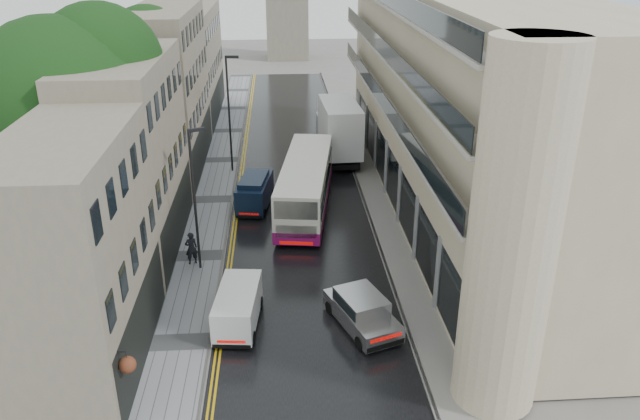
{
  "coord_description": "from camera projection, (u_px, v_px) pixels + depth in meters",
  "views": [
    {
      "loc": [
        -1.2,
        -12.79,
        16.98
      ],
      "look_at": [
        0.93,
        18.0,
        3.29
      ],
      "focal_mm": 35.0,
      "sensor_mm": 36.0,
      "label": 1
    }
  ],
  "objects": [
    {
      "name": "lamp_post_near",
      "position": [
        195.0,
        202.0,
        32.82
      ],
      "size": [
        0.89,
        0.52,
        7.88
      ],
      "primitive_type": null,
      "rotation": [
        0.0,
        0.0,
        0.39
      ],
      "color": "black",
      "rests_on": "left_sidewalk"
    },
    {
      "name": "modern_block",
      "position": [
        456.0,
        103.0,
        40.14
      ],
      "size": [
        8.0,
        40.0,
        14.0
      ],
      "primitive_type": null,
      "color": "beige",
      "rests_on": "ground"
    },
    {
      "name": "tree_near",
      "position": [
        67.0,
        139.0,
        33.26
      ],
      "size": [
        10.56,
        10.56,
        13.89
      ],
      "primitive_type": null,
      "color": "black",
      "rests_on": "ground"
    },
    {
      "name": "tree_far",
      "position": [
        126.0,
        95.0,
        45.42
      ],
      "size": [
        9.24,
        9.24,
        12.46
      ],
      "primitive_type": null,
      "color": "black",
      "rests_on": "ground"
    },
    {
      "name": "right_sidewalk",
      "position": [
        374.0,
        196.0,
        44.01
      ],
      "size": [
        1.8,
        85.0,
        0.12
      ],
      "primitive_type": "cube",
      "color": "slate",
      "rests_on": "ground"
    },
    {
      "name": "pedestrian",
      "position": [
        191.0,
        248.0,
        34.47
      ],
      "size": [
        0.81,
        0.67,
        1.91
      ],
      "primitive_type": "imported",
      "rotation": [
        0.0,
        0.0,
        3.5
      ],
      "color": "black",
      "rests_on": "left_sidewalk"
    },
    {
      "name": "white_van",
      "position": [
        215.0,
        325.0,
        27.84
      ],
      "size": [
        2.22,
        4.37,
        1.9
      ],
      "primitive_type": null,
      "rotation": [
        0.0,
        0.0,
        -0.1
      ],
      "color": "white",
      "rests_on": "road"
    },
    {
      "name": "left_sidewalk",
      "position": [
        213.0,
        200.0,
        43.31
      ],
      "size": [
        2.7,
        85.0,
        0.12
      ],
      "primitive_type": "cube",
      "color": "gray",
      "rests_on": "ground"
    },
    {
      "name": "navy_van",
      "position": [
        237.0,
        200.0,
        40.47
      ],
      "size": [
        2.53,
        4.84,
        2.35
      ],
      "primitive_type": null,
      "rotation": [
        0.0,
        0.0,
        -0.15
      ],
      "color": "black",
      "rests_on": "road"
    },
    {
      "name": "silver_hatchback",
      "position": [
        361.0,
        334.0,
        27.45
      ],
      "size": [
        3.41,
        4.92,
        1.69
      ],
      "primitive_type": null,
      "rotation": [
        0.0,
        0.0,
        0.35
      ],
      "color": "#9D9CA0",
      "rests_on": "road"
    },
    {
      "name": "white_lorry",
      "position": [
        326.0,
        138.0,
        48.62
      ],
      "size": [
        3.2,
        9.28,
        4.81
      ],
      "primitive_type": null,
      "rotation": [
        0.0,
        0.0,
        0.05
      ],
      "color": "white",
      "rests_on": "road"
    },
    {
      "name": "old_shop_row",
      "position": [
        158.0,
        108.0,
        42.95
      ],
      "size": [
        4.5,
        56.0,
        12.0
      ],
      "primitive_type": null,
      "color": "gray",
      "rests_on": "ground"
    },
    {
      "name": "road",
      "position": [
        298.0,
        198.0,
        43.69
      ],
      "size": [
        9.0,
        85.0,
        0.02
      ],
      "primitive_type": "cube",
      "color": "black",
      "rests_on": "ground"
    },
    {
      "name": "cream_bus",
      "position": [
        280.0,
        205.0,
        38.35
      ],
      "size": [
        4.48,
        12.57,
        3.36
      ],
      "primitive_type": null,
      "rotation": [
        0.0,
        0.0,
        -0.14
      ],
      "color": "white",
      "rests_on": "road"
    },
    {
      "name": "lamp_post_far",
      "position": [
        229.0,
        115.0,
        46.79
      ],
      "size": [
        1.0,
        0.3,
        8.79
      ],
      "primitive_type": null,
      "rotation": [
        0.0,
        0.0,
        -0.09
      ],
      "color": "black",
      "rests_on": "left_sidewalk"
    }
  ]
}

